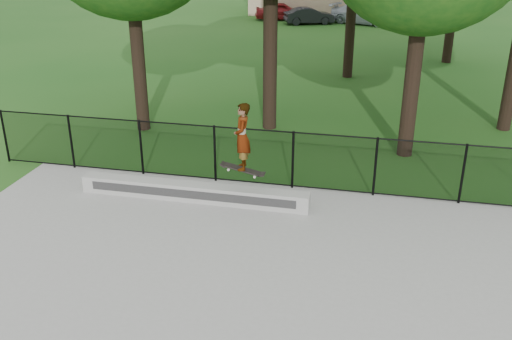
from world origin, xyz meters
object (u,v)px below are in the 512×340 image
object	(u,v)px
car_a	(281,11)
grind_ledge	(193,192)
skater_airborne	(242,138)
car_b	(309,16)
car_c	(363,14)

from	to	relation	value
car_a	grind_ledge	bearing A→B (deg)	171.64
car_a	skater_airborne	xyz separation A→B (m)	(4.37, -29.18, 1.20)
car_b	car_c	bearing A→B (deg)	-98.31
car_b	skater_airborne	bearing A→B (deg)	162.33
grind_ledge	car_b	xyz separation A→B (m)	(-0.91, 27.50, 0.28)
car_b	car_a	bearing A→B (deg)	34.46
car_b	grind_ledge	bearing A→B (deg)	159.71
skater_airborne	car_c	bearing A→B (deg)	87.32
car_a	car_c	bearing A→B (deg)	-110.15
grind_ledge	car_c	xyz separation A→B (m)	(2.62, 28.37, 0.37)
car_b	skater_airborne	size ratio (longest dim) A/B	1.79
car_a	car_c	world-z (taller)	car_c
skater_airborne	car_a	bearing A→B (deg)	98.52
car_a	car_b	world-z (taller)	car_a
grind_ledge	skater_airborne	bearing A→B (deg)	-10.74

